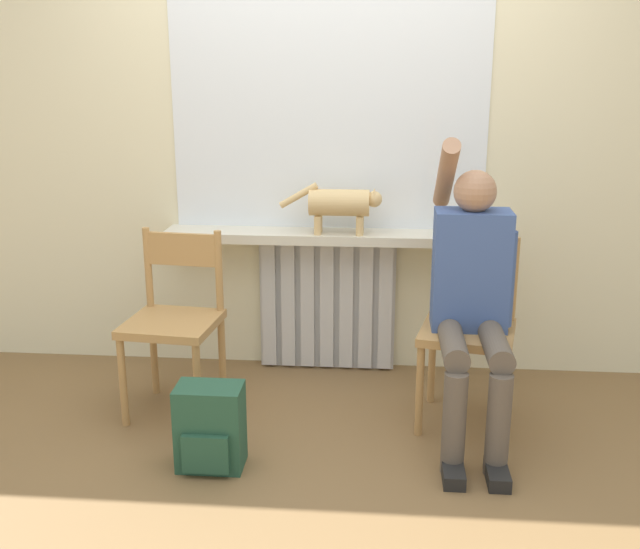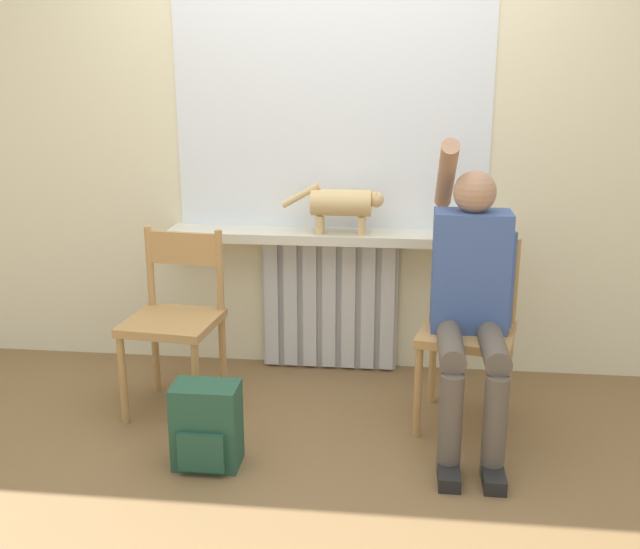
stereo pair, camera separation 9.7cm
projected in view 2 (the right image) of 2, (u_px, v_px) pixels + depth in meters
ground_plane at (302, 473)px, 3.14m from camera, size 12.00×12.00×0.00m
wall_with_window at (332, 123)px, 3.94m from camera, size 7.00×0.06×2.70m
radiator at (330, 304)px, 4.14m from camera, size 0.75×0.08×0.75m
windowsill at (329, 236)px, 3.96m from camera, size 1.72×0.24×0.05m
window_glass at (331, 101)px, 3.88m from camera, size 1.65×0.01×1.34m
chair_left at (175, 317)px, 3.62m from camera, size 0.46×0.46×0.88m
chair_right at (468, 328)px, 3.47m from camera, size 0.50×0.50×0.88m
person at (471, 294)px, 3.30m from camera, size 0.36×1.02×1.36m
cat at (343, 204)px, 3.86m from camera, size 0.54×0.14×0.27m
backpack at (206, 426)px, 3.16m from camera, size 0.28×0.21×0.37m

